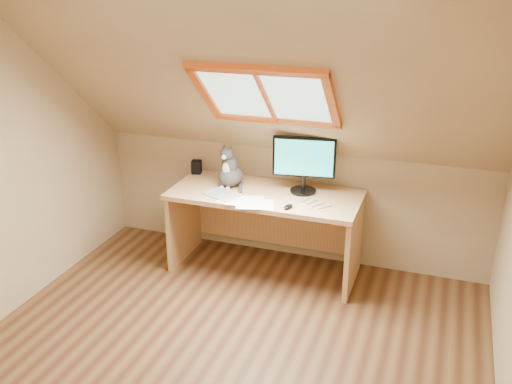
% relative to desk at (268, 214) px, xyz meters
% --- Properties ---
extents(ground, '(3.50, 3.50, 0.00)m').
position_rel_desk_xyz_m(ground, '(0.12, -1.45, -0.50)').
color(ground, brown).
rests_on(ground, ground).
extents(room_shell, '(3.52, 3.52, 2.41)m').
position_rel_desk_xyz_m(room_shell, '(0.12, -1.54, 0.93)').
color(room_shell, tan).
rests_on(room_shell, ground).
extents(desk, '(1.59, 0.70, 0.73)m').
position_rel_desk_xyz_m(desk, '(0.00, 0.00, 0.00)').
color(desk, '#E1AC6B').
rests_on(desk, ground).
extents(monitor, '(0.52, 0.22, 0.48)m').
position_rel_desk_xyz_m(monitor, '(0.30, 0.05, 0.50)').
color(monitor, black).
rests_on(monitor, desk).
extents(cat, '(0.24, 0.28, 0.39)m').
position_rel_desk_xyz_m(cat, '(-0.33, -0.02, 0.36)').
color(cat, '#423D3A').
rests_on(cat, desk).
extents(desk_speaker, '(0.10, 0.10, 0.12)m').
position_rel_desk_xyz_m(desk_speaker, '(-0.74, 0.18, 0.28)').
color(desk_speaker, black).
rests_on(desk_speaker, desk).
extents(graphics_tablet, '(0.34, 0.30, 0.01)m').
position_rel_desk_xyz_m(graphics_tablet, '(-0.32, -0.23, 0.23)').
color(graphics_tablet, '#B2B2B7').
rests_on(graphics_tablet, desk).
extents(mouse, '(0.08, 0.11, 0.03)m').
position_rel_desk_xyz_m(mouse, '(0.27, -0.32, 0.24)').
color(mouse, black).
rests_on(mouse, desk).
extents(papers, '(0.35, 0.30, 0.01)m').
position_rel_desk_xyz_m(papers, '(-0.06, -0.33, 0.23)').
color(papers, white).
rests_on(papers, desk).
extents(cables, '(0.51, 0.26, 0.01)m').
position_rel_desk_xyz_m(cables, '(0.36, -0.19, 0.23)').
color(cables, silver).
rests_on(cables, desk).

